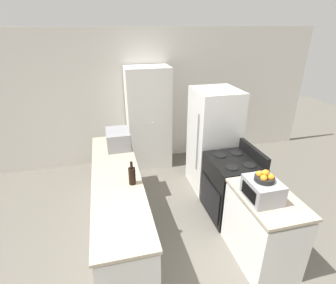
{
  "coord_description": "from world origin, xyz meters",
  "views": [
    {
      "loc": [
        -0.86,
        -1.48,
        2.66
      ],
      "look_at": [
        0.0,
        1.93,
        1.05
      ],
      "focal_mm": 28.0,
      "sensor_mm": 36.0,
      "label": 1
    }
  ],
  "objects_px": {
    "microwave": "(118,139)",
    "fruit_bowl": "(265,177)",
    "refrigerator": "(213,140)",
    "wine_bottle": "(132,175)",
    "stove": "(231,187)",
    "pantry_cabinet": "(149,119)",
    "toaster_oven": "(262,190)"
  },
  "relations": [
    {
      "from": "pantry_cabinet",
      "to": "fruit_bowl",
      "type": "height_order",
      "value": "pantry_cabinet"
    },
    {
      "from": "toaster_oven",
      "to": "fruit_bowl",
      "type": "xyz_separation_m",
      "value": [
        0.0,
        0.0,
        0.16
      ]
    },
    {
      "from": "fruit_bowl",
      "to": "microwave",
      "type": "bearing_deg",
      "value": 129.54
    },
    {
      "from": "pantry_cabinet",
      "to": "microwave",
      "type": "bearing_deg",
      "value": -123.26
    },
    {
      "from": "microwave",
      "to": "toaster_oven",
      "type": "distance_m",
      "value": 2.2
    },
    {
      "from": "refrigerator",
      "to": "fruit_bowl",
      "type": "distance_m",
      "value": 1.7
    },
    {
      "from": "microwave",
      "to": "fruit_bowl",
      "type": "relative_size",
      "value": 2.19
    },
    {
      "from": "stove",
      "to": "microwave",
      "type": "relative_size",
      "value": 2.34
    },
    {
      "from": "refrigerator",
      "to": "microwave",
      "type": "relative_size",
      "value": 3.78
    },
    {
      "from": "pantry_cabinet",
      "to": "microwave",
      "type": "relative_size",
      "value": 4.29
    },
    {
      "from": "refrigerator",
      "to": "wine_bottle",
      "type": "distance_m",
      "value": 1.8
    },
    {
      "from": "wine_bottle",
      "to": "toaster_oven",
      "type": "distance_m",
      "value": 1.47
    },
    {
      "from": "stove",
      "to": "pantry_cabinet",
      "type": "bearing_deg",
      "value": 116.13
    },
    {
      "from": "microwave",
      "to": "toaster_oven",
      "type": "relative_size",
      "value": 1.19
    },
    {
      "from": "fruit_bowl",
      "to": "toaster_oven",
      "type": "bearing_deg",
      "value": -129.6
    },
    {
      "from": "wine_bottle",
      "to": "microwave",
      "type": "bearing_deg",
      "value": 94.34
    },
    {
      "from": "pantry_cabinet",
      "to": "stove",
      "type": "bearing_deg",
      "value": -63.87
    },
    {
      "from": "pantry_cabinet",
      "to": "toaster_oven",
      "type": "relative_size",
      "value": 5.11
    },
    {
      "from": "microwave",
      "to": "wine_bottle",
      "type": "height_order",
      "value": "wine_bottle"
    },
    {
      "from": "wine_bottle",
      "to": "stove",
      "type": "bearing_deg",
      "value": 9.16
    },
    {
      "from": "refrigerator",
      "to": "fruit_bowl",
      "type": "relative_size",
      "value": 8.28
    },
    {
      "from": "pantry_cabinet",
      "to": "refrigerator",
      "type": "xyz_separation_m",
      "value": [
        0.91,
        -1.02,
        -0.12
      ]
    },
    {
      "from": "wine_bottle",
      "to": "fruit_bowl",
      "type": "relative_size",
      "value": 1.42
    },
    {
      "from": "refrigerator",
      "to": "toaster_oven",
      "type": "bearing_deg",
      "value": -95.28
    },
    {
      "from": "microwave",
      "to": "refrigerator",
      "type": "bearing_deg",
      "value": -1.42
    },
    {
      "from": "stove",
      "to": "refrigerator",
      "type": "xyz_separation_m",
      "value": [
        0.02,
        0.79,
        0.4
      ]
    },
    {
      "from": "toaster_oven",
      "to": "microwave",
      "type": "bearing_deg",
      "value": 129.48
    },
    {
      "from": "toaster_oven",
      "to": "fruit_bowl",
      "type": "distance_m",
      "value": 0.16
    },
    {
      "from": "refrigerator",
      "to": "stove",
      "type": "bearing_deg",
      "value": -91.74
    },
    {
      "from": "pantry_cabinet",
      "to": "stove",
      "type": "height_order",
      "value": "pantry_cabinet"
    },
    {
      "from": "pantry_cabinet",
      "to": "stove",
      "type": "relative_size",
      "value": 1.83
    },
    {
      "from": "fruit_bowl",
      "to": "refrigerator",
      "type": "bearing_deg",
      "value": 84.77
    }
  ]
}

